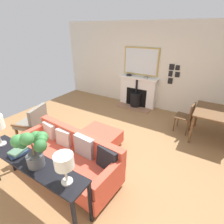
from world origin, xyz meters
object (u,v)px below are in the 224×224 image
at_px(ottoman, 101,137).
at_px(table_lamp_far_end, 64,162).
at_px(armchair_accent, 34,120).
at_px(dining_chair_near_fireplace, 187,115).
at_px(book_stack, 19,152).
at_px(sofa, 69,157).
at_px(mantel_bowl_far, 146,77).
at_px(console_table, 31,165).
at_px(dining_table, 215,115).
at_px(potted_plant, 33,145).
at_px(mantel_bowl_near, 129,75).
at_px(fireplace, 137,93).

distance_m(ottoman, table_lamp_far_end, 2.00).
distance_m(armchair_accent, dining_chair_near_fireplace, 3.81).
bearing_deg(book_stack, table_lamp_far_end, 89.85).
distance_m(sofa, dining_chair_near_fireplace, 3.03).
relative_size(mantel_bowl_far, console_table, 0.08).
bearing_deg(mantel_bowl_far, dining_table, 66.11).
bearing_deg(table_lamp_far_end, potted_plant, -90.89).
xyz_separation_m(mantel_bowl_near, table_lamp_far_end, (4.23, 1.27, 0.07)).
bearing_deg(mantel_bowl_far, fireplace, -81.82).
bearing_deg(sofa, armchair_accent, -105.30).
bearing_deg(book_stack, ottoman, 169.80).
xyz_separation_m(fireplace, table_lamp_far_end, (4.19, 0.91, 0.65)).
bearing_deg(fireplace, potted_plant, 4.73).
xyz_separation_m(mantel_bowl_near, dining_chair_near_fireplace, (0.95, 2.13, -0.55)).
height_order(mantel_bowl_near, table_lamp_far_end, table_lamp_far_end).
distance_m(potted_plant, dining_table, 3.88).
relative_size(armchair_accent, table_lamp_far_end, 2.00).
bearing_deg(armchair_accent, mantel_bowl_far, 152.79).
relative_size(potted_plant, dining_table, 0.60).
xyz_separation_m(console_table, potted_plant, (-0.01, 0.16, 0.42)).
xyz_separation_m(ottoman, book_stack, (1.67, -0.30, 0.60)).
bearing_deg(armchair_accent, dining_chair_near_fireplace, 124.62).
height_order(fireplace, ottoman, fireplace).
xyz_separation_m(dining_table, dining_chair_near_fireplace, (0.01, -0.58, -0.17)).
bearing_deg(console_table, mantel_bowl_near, -172.61).
bearing_deg(sofa, ottoman, 178.24).
bearing_deg(mantel_bowl_far, potted_plant, 1.42).
distance_m(console_table, dining_chair_near_fireplace, 3.65).
xyz_separation_m(table_lamp_far_end, dining_table, (-3.29, 1.45, -0.45)).
bearing_deg(dining_chair_near_fireplace, book_stack, -29.34).
bearing_deg(sofa, book_stack, -21.34).
relative_size(potted_plant, book_stack, 2.23).
relative_size(mantel_bowl_near, console_table, 0.09).
height_order(ottoman, book_stack, book_stack).
xyz_separation_m(mantel_bowl_far, sofa, (3.54, -0.04, -0.69)).
distance_m(mantel_bowl_far, sofa, 3.60).
bearing_deg(armchair_accent, fireplace, 156.19).
bearing_deg(table_lamp_far_end, fireplace, -167.75).
xyz_separation_m(armchair_accent, table_lamp_far_end, (1.12, 2.27, 0.64)).
bearing_deg(book_stack, fireplace, 179.08).
height_order(sofa, armchair_accent, armchair_accent).
xyz_separation_m(mantel_bowl_near, potted_plant, (4.22, 0.70, 0.09)).
bearing_deg(potted_plant, ottoman, -176.07).
height_order(armchair_accent, dining_chair_near_fireplace, armchair_accent).
bearing_deg(fireplace, mantel_bowl_near, -95.56).
bearing_deg(potted_plant, mantel_bowl_far, -178.58).
xyz_separation_m(potted_plant, book_stack, (0.01, -0.41, -0.29)).
relative_size(sofa, book_stack, 7.62).
relative_size(ottoman, table_lamp_far_end, 2.07).
height_order(mantel_bowl_near, ottoman, mantel_bowl_near).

